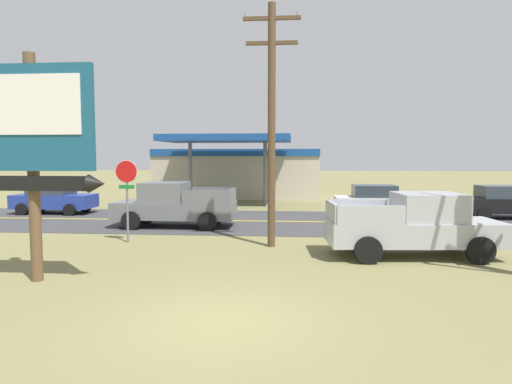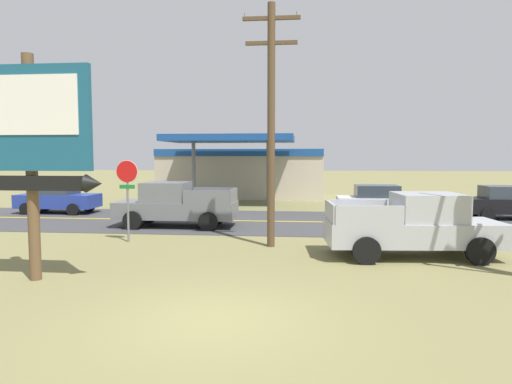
{
  "view_description": "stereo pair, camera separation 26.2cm",
  "coord_description": "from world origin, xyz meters",
  "px_view_note": "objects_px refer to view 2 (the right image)",
  "views": [
    {
      "loc": [
        1.39,
        -8.21,
        3.09
      ],
      "look_at": [
        0.0,
        8.0,
        1.8
      ],
      "focal_mm": 31.74,
      "sensor_mm": 36.0,
      "label": 1
    },
    {
      "loc": [
        1.66,
        -8.18,
        3.09
      ],
      "look_at": [
        0.0,
        8.0,
        1.8
      ],
      "focal_mm": 31.74,
      "sensor_mm": 36.0,
      "label": 2
    }
  ],
  "objects_px": {
    "gas_station": "(242,171)",
    "car_blue_near_lane": "(58,198)",
    "pickup_silver_parked_on_lawn": "(415,226)",
    "stop_sign": "(127,186)",
    "car_white_far_lane": "(379,201)",
    "motel_sign": "(29,135)",
    "car_black_mid_lane": "(508,202)",
    "utility_pole": "(271,118)",
    "pickup_grey_on_road": "(175,205)"
  },
  "relations": [
    {
      "from": "gas_station",
      "to": "car_blue_near_lane",
      "type": "distance_m",
      "value": 13.98
    },
    {
      "from": "pickup_silver_parked_on_lawn",
      "to": "car_blue_near_lane",
      "type": "bearing_deg",
      "value": 151.44
    },
    {
      "from": "stop_sign",
      "to": "gas_station",
      "type": "distance_m",
      "value": 18.59
    },
    {
      "from": "stop_sign",
      "to": "car_white_far_lane",
      "type": "height_order",
      "value": "stop_sign"
    },
    {
      "from": "motel_sign",
      "to": "car_blue_near_lane",
      "type": "height_order",
      "value": "motel_sign"
    },
    {
      "from": "pickup_silver_parked_on_lawn",
      "to": "car_black_mid_lane",
      "type": "height_order",
      "value": "pickup_silver_parked_on_lawn"
    },
    {
      "from": "gas_station",
      "to": "car_blue_near_lane",
      "type": "xyz_separation_m",
      "value": [
        -8.66,
        -10.92,
        -1.11
      ]
    },
    {
      "from": "utility_pole",
      "to": "pickup_silver_parked_on_lawn",
      "type": "bearing_deg",
      "value": -14.56
    },
    {
      "from": "utility_pole",
      "to": "pickup_grey_on_road",
      "type": "relative_size",
      "value": 1.56
    },
    {
      "from": "car_black_mid_lane",
      "to": "car_white_far_lane",
      "type": "bearing_deg",
      "value": 180.0
    },
    {
      "from": "car_blue_near_lane",
      "to": "car_white_far_lane",
      "type": "xyz_separation_m",
      "value": [
        17.06,
        0.0,
        0.0
      ]
    },
    {
      "from": "utility_pole",
      "to": "motel_sign",
      "type": "bearing_deg",
      "value": -138.22
    },
    {
      "from": "utility_pole",
      "to": "car_white_far_lane",
      "type": "distance_m",
      "value": 9.94
    },
    {
      "from": "car_black_mid_lane",
      "to": "pickup_silver_parked_on_lawn",
      "type": "bearing_deg",
      "value": -126.07
    },
    {
      "from": "gas_station",
      "to": "pickup_silver_parked_on_lawn",
      "type": "distance_m",
      "value": 21.53
    },
    {
      "from": "utility_pole",
      "to": "car_blue_near_lane",
      "type": "xyz_separation_m",
      "value": [
        -12.15,
        7.89,
        -3.53
      ]
    },
    {
      "from": "car_blue_near_lane",
      "to": "car_white_far_lane",
      "type": "relative_size",
      "value": 1.0
    },
    {
      "from": "stop_sign",
      "to": "pickup_silver_parked_on_lawn",
      "type": "xyz_separation_m",
      "value": [
        9.67,
        -1.47,
        -1.06
      ]
    },
    {
      "from": "motel_sign",
      "to": "pickup_grey_on_road",
      "type": "bearing_deg",
      "value": 83.25
    },
    {
      "from": "stop_sign",
      "to": "pickup_grey_on_road",
      "type": "xyz_separation_m",
      "value": [
        0.71,
        3.59,
        -1.06
      ]
    },
    {
      "from": "motel_sign",
      "to": "car_black_mid_lane",
      "type": "xyz_separation_m",
      "value": [
        16.6,
        12.82,
        -2.78
      ]
    },
    {
      "from": "motel_sign",
      "to": "pickup_grey_on_road",
      "type": "xyz_separation_m",
      "value": [
        1.04,
        8.82,
        -2.65
      ]
    },
    {
      "from": "gas_station",
      "to": "pickup_grey_on_road",
      "type": "bearing_deg",
      "value": -93.79
    },
    {
      "from": "utility_pole",
      "to": "pickup_grey_on_road",
      "type": "distance_m",
      "value": 6.83
    },
    {
      "from": "utility_pole",
      "to": "car_white_far_lane",
      "type": "height_order",
      "value": "utility_pole"
    },
    {
      "from": "utility_pole",
      "to": "car_black_mid_lane",
      "type": "height_order",
      "value": "utility_pole"
    },
    {
      "from": "motel_sign",
      "to": "pickup_silver_parked_on_lawn",
      "type": "relative_size",
      "value": 1.04
    },
    {
      "from": "stop_sign",
      "to": "car_white_far_lane",
      "type": "relative_size",
      "value": 0.7
    },
    {
      "from": "utility_pole",
      "to": "pickup_grey_on_road",
      "type": "xyz_separation_m",
      "value": [
        -4.47,
        3.89,
        -3.4
      ]
    },
    {
      "from": "motel_sign",
      "to": "car_black_mid_lane",
      "type": "height_order",
      "value": "motel_sign"
    },
    {
      "from": "motel_sign",
      "to": "car_blue_near_lane",
      "type": "relative_size",
      "value": 1.33
    },
    {
      "from": "pickup_grey_on_road",
      "to": "car_black_mid_lane",
      "type": "relative_size",
      "value": 1.24
    },
    {
      "from": "car_white_far_lane",
      "to": "utility_pole",
      "type": "bearing_deg",
      "value": -121.88
    },
    {
      "from": "stop_sign",
      "to": "pickup_grey_on_road",
      "type": "distance_m",
      "value": 3.81
    },
    {
      "from": "stop_sign",
      "to": "gas_station",
      "type": "height_order",
      "value": "gas_station"
    },
    {
      "from": "stop_sign",
      "to": "pickup_silver_parked_on_lawn",
      "type": "height_order",
      "value": "stop_sign"
    },
    {
      "from": "pickup_silver_parked_on_lawn",
      "to": "car_black_mid_lane",
      "type": "xyz_separation_m",
      "value": [
        6.6,
        9.06,
        -0.13
      ]
    },
    {
      "from": "stop_sign",
      "to": "pickup_silver_parked_on_lawn",
      "type": "distance_m",
      "value": 9.84
    },
    {
      "from": "gas_station",
      "to": "car_white_far_lane",
      "type": "height_order",
      "value": "gas_station"
    },
    {
      "from": "stop_sign",
      "to": "car_blue_near_lane",
      "type": "height_order",
      "value": "stop_sign"
    },
    {
      "from": "gas_station",
      "to": "pickup_grey_on_road",
      "type": "relative_size",
      "value": 2.31
    },
    {
      "from": "stop_sign",
      "to": "utility_pole",
      "type": "height_order",
      "value": "utility_pole"
    },
    {
      "from": "car_blue_near_lane",
      "to": "car_white_far_lane",
      "type": "height_order",
      "value": "same"
    },
    {
      "from": "motel_sign",
      "to": "pickup_grey_on_road",
      "type": "distance_m",
      "value": 9.26
    },
    {
      "from": "gas_station",
      "to": "utility_pole",
      "type": "bearing_deg",
      "value": -79.51
    },
    {
      "from": "gas_station",
      "to": "car_white_far_lane",
      "type": "relative_size",
      "value": 2.86
    },
    {
      "from": "utility_pole",
      "to": "car_black_mid_lane",
      "type": "xyz_separation_m",
      "value": [
        11.09,
        7.89,
        -3.53
      ]
    },
    {
      "from": "motel_sign",
      "to": "stop_sign",
      "type": "relative_size",
      "value": 1.89
    },
    {
      "from": "stop_sign",
      "to": "car_white_far_lane",
      "type": "bearing_deg",
      "value": 36.95
    },
    {
      "from": "pickup_silver_parked_on_lawn",
      "to": "car_blue_near_lane",
      "type": "distance_m",
      "value": 18.94
    }
  ]
}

